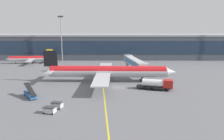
% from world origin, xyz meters
% --- Properties ---
extents(ground_plane, '(700.00, 700.00, 0.00)m').
position_xyz_m(ground_plane, '(0.00, 0.00, 0.00)').
color(ground_plane, slate).
extents(apron_lead_in_line, '(5.86, 79.83, 0.01)m').
position_xyz_m(apron_lead_in_line, '(-4.37, 2.00, 0.00)').
color(apron_lead_in_line, yellow).
rests_on(apron_lead_in_line, ground_plane).
extents(terminal_building, '(194.76, 18.56, 14.32)m').
position_xyz_m(terminal_building, '(13.95, 64.13, 7.18)').
color(terminal_building, '#424751').
rests_on(terminal_building, ground_plane).
extents(main_airliner, '(47.53, 37.94, 10.79)m').
position_xyz_m(main_airliner, '(-3.13, 7.44, 3.61)').
color(main_airliner, '#B2B7BC').
rests_on(main_airliner, ground_plane).
extents(jet_bridge, '(7.52, 25.34, 6.32)m').
position_xyz_m(jet_bridge, '(7.51, 20.46, 4.66)').
color(jet_bridge, '#B2B7BC').
rests_on(jet_bridge, ground_plane).
extents(fuel_tanker, '(11.08, 5.25, 3.25)m').
position_xyz_m(fuel_tanker, '(12.29, -2.71, 1.75)').
color(fuel_tanker, '#232326').
rests_on(fuel_tanker, ground_plane).
extents(belt_loader, '(5.16, 6.34, 3.49)m').
position_xyz_m(belt_loader, '(-23.56, -10.24, 0.99)').
color(belt_loader, '#285B9E').
rests_on(belt_loader, ground_plane).
extents(baggage_cart_0, '(2.96, 2.21, 1.48)m').
position_xyz_m(baggage_cart_0, '(-15.26, -21.31, 0.78)').
color(baggage_cart_0, '#B2B7BC').
rests_on(baggage_cart_0, ground_plane).
extents(baggage_cart_1, '(2.96, 2.21, 1.48)m').
position_xyz_m(baggage_cart_1, '(-14.41, -18.22, 0.78)').
color(baggage_cart_1, '#B2B7BC').
rests_on(baggage_cart_1, ground_plane).
extents(commuter_jet_far, '(25.39, 20.10, 7.26)m').
position_xyz_m(commuter_jet_far, '(-43.74, 46.06, 2.51)').
color(commuter_jet_far, '#B2B7BC').
rests_on(commuter_jet_far, ground_plane).
extents(apron_light_mast_2, '(2.80, 0.50, 24.42)m').
position_xyz_m(apron_light_mast_2, '(-28.64, 52.17, 14.21)').
color(apron_light_mast_2, gray).
rests_on(apron_light_mast_2, ground_plane).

